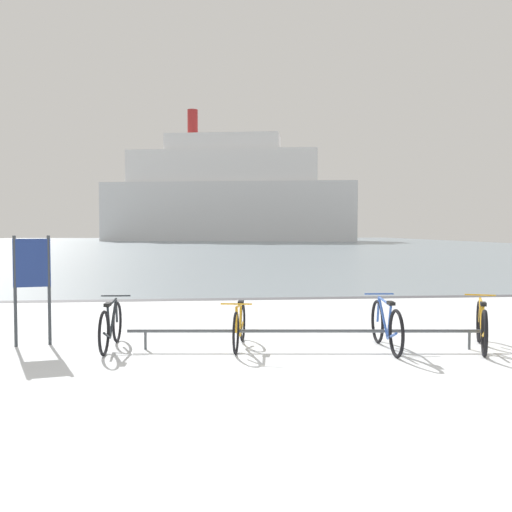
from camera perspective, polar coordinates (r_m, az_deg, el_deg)
ground at (r=58.93m, az=-4.68°, el=0.82°), size 80.00×132.00×0.08m
bike_rack at (r=8.87m, az=5.06°, el=-7.39°), size 5.41×0.61×0.31m
bicycle_0 at (r=9.15m, az=-14.04°, el=-6.65°), size 0.46×1.65×0.77m
bicycle_1 at (r=8.96m, az=-1.64°, el=-6.85°), size 0.46×1.57×0.74m
bicycle_2 at (r=9.00m, az=12.65°, el=-6.69°), size 0.46×1.76×0.81m
bicycle_3 at (r=9.48m, az=21.25°, el=-6.40°), size 0.77×1.64×0.79m
info_sign at (r=9.66m, az=-21.11°, el=-1.51°), size 0.55×0.16×1.72m
ferry_ship at (r=90.85m, az=-2.78°, el=5.80°), size 39.64×16.27×20.38m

